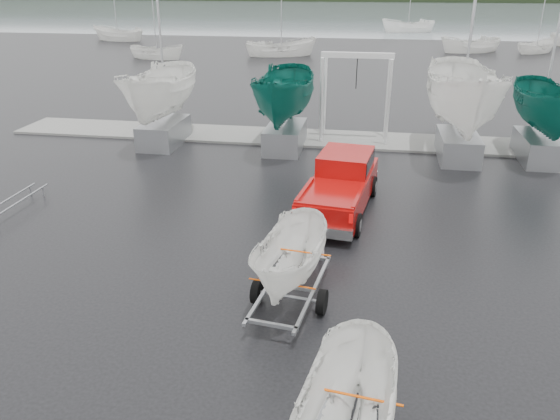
# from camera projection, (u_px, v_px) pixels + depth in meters

# --- Properties ---
(ground_plane) EXTENTS (120.00, 120.00, 0.00)m
(ground_plane) POSITION_uv_depth(u_px,v_px,m) (260.00, 270.00, 14.69)
(ground_plane) COLOR black
(ground_plane) RESTS_ON ground
(lake) EXTENTS (300.00, 300.00, 0.00)m
(lake) POSITION_uv_depth(u_px,v_px,m) (363.00, 17.00, 105.27)
(lake) COLOR gray
(lake) RESTS_ON ground
(dock) EXTENTS (30.00, 3.00, 0.12)m
(dock) POSITION_uv_depth(u_px,v_px,m) (314.00, 138.00, 26.45)
(dock) COLOR gray
(dock) RESTS_ON ground
(pickup_truck) EXTENTS (2.51, 5.58, 1.79)m
(pickup_truck) POSITION_uv_depth(u_px,v_px,m) (341.00, 182.00, 18.27)
(pickup_truck) COLOR #9A0908
(pickup_truck) RESTS_ON ground
(trailer_hitched) EXTENTS (1.84, 3.72, 4.24)m
(trailer_hitched) POSITION_uv_depth(u_px,v_px,m) (292.00, 216.00, 12.30)
(trailer_hitched) COLOR #919499
(trailer_hitched) RESTS_ON ground
(trailer_parked) EXTENTS (1.84, 3.72, 4.32)m
(trailer_parked) POSITION_uv_depth(u_px,v_px,m) (351.00, 359.00, 7.64)
(trailer_parked) COLOR #919499
(trailer_parked) RESTS_ON ground
(boat_hoist) EXTENTS (3.30, 2.18, 4.12)m
(boat_hoist) POSITION_uv_depth(u_px,v_px,m) (356.00, 85.00, 25.12)
(boat_hoist) COLOR silver
(boat_hoist) RESTS_ON ground
(keelboat_0) EXTENTS (2.50, 3.20, 10.68)m
(keelboat_0) POSITION_uv_depth(u_px,v_px,m) (158.00, 57.00, 24.12)
(keelboat_0) COLOR #919499
(keelboat_0) RESTS_ON ground
(keelboat_1) EXTENTS (2.50, 3.20, 7.74)m
(keelboat_1) POSITION_uv_depth(u_px,v_px,m) (285.00, 60.00, 23.44)
(keelboat_1) COLOR #919499
(keelboat_1) RESTS_ON ground
(keelboat_2) EXTENTS (2.97, 3.20, 11.16)m
(keelboat_2) POSITION_uv_depth(u_px,v_px,m) (471.00, 46.00, 21.80)
(keelboat_2) COLOR #919499
(keelboat_2) RESTS_ON ground
(keelboat_3) EXTENTS (2.24, 3.20, 10.40)m
(keelboat_3) POSITION_uv_depth(u_px,v_px,m) (553.00, 77.00, 22.03)
(keelboat_3) COLOR #919499
(keelboat_3) RESTS_ON ground
(moored_boat_0) EXTENTS (2.51, 2.47, 10.84)m
(moored_boat_0) POSITION_uv_depth(u_px,v_px,m) (157.00, 59.00, 52.03)
(moored_boat_0) COLOR white
(moored_boat_0) RESTS_ON ground
(moored_boat_1) EXTENTS (3.49, 3.45, 11.54)m
(moored_boat_1) POSITION_uv_depth(u_px,v_px,m) (281.00, 56.00, 53.93)
(moored_boat_1) COLOR white
(moored_boat_1) RESTS_ON ground
(moored_boat_2) EXTENTS (3.43, 3.39, 11.40)m
(moored_boat_2) POSITION_uv_depth(u_px,v_px,m) (470.00, 52.00, 56.45)
(moored_boat_2) COLOR white
(moored_boat_2) RESTS_ON ground
(moored_boat_4) EXTENTS (3.28, 3.23, 11.55)m
(moored_boat_4) POSITION_uv_depth(u_px,v_px,m) (118.00, 41.00, 66.62)
(moored_boat_4) COLOR white
(moored_boat_4) RESTS_ON ground
(moored_boat_5) EXTENTS (3.54, 3.48, 11.79)m
(moored_boat_5) POSITION_uv_depth(u_px,v_px,m) (408.00, 32.00, 76.51)
(moored_boat_5) COLOR white
(moored_boat_5) RESTS_ON ground
(moored_boat_7) EXTENTS (3.05, 3.04, 10.83)m
(moored_boat_7) POSITION_uv_depth(u_px,v_px,m) (536.00, 53.00, 56.11)
(moored_boat_7) COLOR white
(moored_boat_7) RESTS_ON ground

